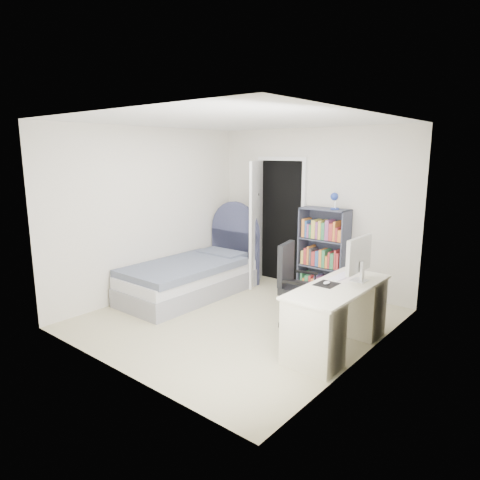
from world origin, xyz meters
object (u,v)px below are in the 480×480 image
Objects in this scene: bed at (194,275)px; bookcase at (324,254)px; nightstand at (245,254)px; office_chair at (295,281)px; desk at (338,314)px; floor_lamp at (255,245)px.

bookcase reaches higher than bed.
nightstand is 2.25m from office_chair.
office_chair is at bearing -1.18° from bed.
desk is 1.43× the size of office_chair.
bed reaches higher than nightstand.
bookcase reaches higher than desk.
bookcase is at bearing 40.53° from bed.
bookcase is at bearing 123.61° from desk.
desk is at bearing -31.29° from nightstand.
floor_lamp is at bearing 76.91° from bed.
office_chair is (-0.71, 0.25, 0.17)m from desk.
bed is at bearing -89.96° from nightstand.
office_chair is (0.33, -1.32, -0.04)m from bookcase.
desk is (1.04, -1.57, -0.22)m from bookcase.
nightstand is 0.39× the size of bookcase.
office_chair reaches higher than nightstand.
bed is at bearing -139.47° from bookcase.
bed is at bearing 173.64° from desk.
bookcase is at bearing 0.81° from nightstand.
office_chair is (1.56, -1.22, -0.04)m from floor_lamp.
office_chair is at bearing -76.01° from bookcase.
desk is at bearing -32.83° from floor_lamp.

